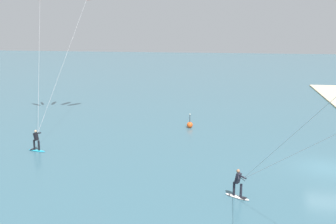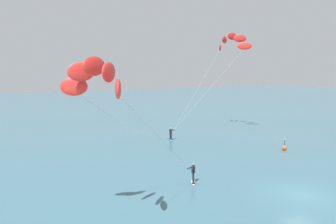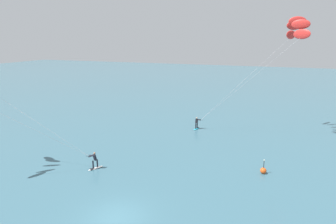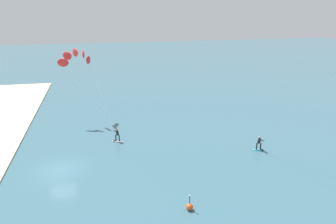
% 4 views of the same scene
% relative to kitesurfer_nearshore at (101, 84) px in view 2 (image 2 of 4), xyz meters
% --- Properties ---
extents(ground_plane, '(240.00, 240.00, 0.00)m').
position_rel_kitesurfer_nearshore_xyz_m(ground_plane, '(14.64, -1.70, -8.60)').
color(ground_plane, '#386070').
extents(kitesurfer_nearshore, '(11.35, 7.71, 10.13)m').
position_rel_kitesurfer_nearshore_xyz_m(kitesurfer_nearshore, '(0.00, 0.00, 0.00)').
color(kitesurfer_nearshore, white).
rests_on(kitesurfer_nearshore, ground).
extents(kitesurfer_mid_water, '(13.18, 6.34, 14.65)m').
position_rel_kitesurfer_nearshore_xyz_m(kitesurfer_mid_water, '(25.76, 21.91, 4.27)').
color(kitesurfer_mid_water, '#23ADD1').
rests_on(kitesurfer_mid_water, ground).
extents(marker_buoy, '(0.56, 0.56, 1.38)m').
position_rel_kitesurfer_nearshore_xyz_m(marker_buoy, '(23.93, 8.90, -8.30)').
color(marker_buoy, '#EA5119').
rests_on(marker_buoy, ground).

